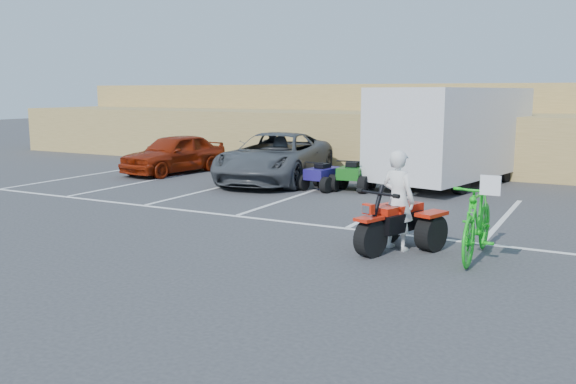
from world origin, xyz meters
The scene contains 11 objects.
ground centered at (0.00, 0.00, 0.00)m, with size 100.00×100.00×0.00m, color #343437.
parking_stripes centered at (0.87, 4.07, 0.00)m, with size 28.00×5.16×0.01m.
grass_embankment centered at (0.00, 15.48, 1.42)m, with size 40.00×8.50×3.10m.
red_trike_atv centered at (1.39, 1.17, 0.00)m, with size 1.29×1.72×1.12m, color red, non-canonical shape.
rider centered at (1.44, 1.31, 0.89)m, with size 0.65×0.43×1.78m, color white.
green_dirt_bike centered at (2.81, 1.33, 0.67)m, with size 0.63×2.24×1.35m, color #14BF19.
grey_pickup centered at (-4.56, 7.56, 0.76)m, with size 2.51×5.43×1.51m, color #404447.
red_car centered at (-8.59, 7.63, 0.68)m, with size 1.60×3.97×1.35m, color maroon.
cargo_trailer centered at (0.44, 9.56, 1.56)m, with size 3.78×6.58×2.89m.
quad_atv_blue centered at (-2.55, 6.74, 0.00)m, with size 0.97×1.30×0.85m, color navy, non-canonical shape.
quad_atv_green centered at (-1.76, 7.10, 0.00)m, with size 1.04×1.39×0.91m, color #155B15, non-canonical shape.
Camera 1 is at (4.71, -8.93, 2.78)m, focal length 38.00 mm.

